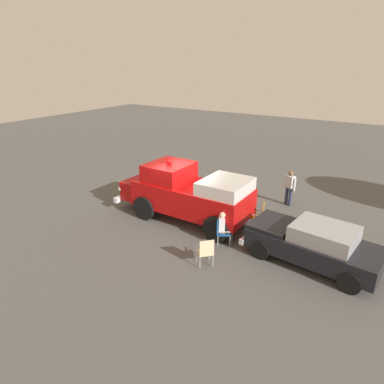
% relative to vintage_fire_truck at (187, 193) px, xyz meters
% --- Properties ---
extents(ground_plane, '(60.00, 60.00, 0.00)m').
position_rel_vintage_fire_truck_xyz_m(ground_plane, '(-0.05, -0.13, -1.20)').
color(ground_plane, '#514F4C').
extents(vintage_fire_truck, '(5.99, 2.40, 2.59)m').
position_rel_vintage_fire_truck_xyz_m(vintage_fire_truck, '(0.00, 0.00, 0.00)').
color(vintage_fire_truck, black).
rests_on(vintage_fire_truck, ground).
extents(classic_hot_rod, '(4.56, 2.39, 1.46)m').
position_rel_vintage_fire_truck_xyz_m(classic_hot_rod, '(5.33, -0.64, -0.45)').
color(classic_hot_rod, black).
rests_on(classic_hot_rod, ground).
extents(lawn_chair_near_truck, '(0.68, 0.67, 1.02)m').
position_rel_vintage_fire_truck_xyz_m(lawn_chair_near_truck, '(2.19, -1.15, -0.61)').
color(lawn_chair_near_truck, '#B7BABF').
rests_on(lawn_chair_near_truck, ground).
extents(lawn_chair_by_car, '(0.69, 0.69, 1.02)m').
position_rel_vintage_fire_truck_xyz_m(lawn_chair_by_car, '(2.46, -2.70, -0.61)').
color(lawn_chair_by_car, '#B7BABF').
rests_on(lawn_chair_by_car, ground).
extents(lawn_chair_spare, '(0.63, 0.63, 1.02)m').
position_rel_vintage_fire_truck_xyz_m(lawn_chair_spare, '(2.92, 0.92, -0.61)').
color(lawn_chair_spare, '#B7BABF').
rests_on(lawn_chair_spare, ground).
extents(spectator_seated, '(0.65, 0.59, 1.29)m').
position_rel_vintage_fire_truck_xyz_m(spectator_seated, '(2.30, -1.08, -0.50)').
color(spectator_seated, '#383842').
rests_on(spectator_seated, ground).
extents(spectator_standing, '(0.62, 0.41, 1.68)m').
position_rel_vintage_fire_truck_xyz_m(spectator_standing, '(3.20, 3.79, -0.23)').
color(spectator_standing, '#2D334C').
rests_on(spectator_standing, ground).
extents(traffic_cone, '(0.40, 0.40, 0.64)m').
position_rel_vintage_fire_truck_xyz_m(traffic_cone, '(-2.20, 3.29, -0.89)').
color(traffic_cone, orange).
rests_on(traffic_cone, ground).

